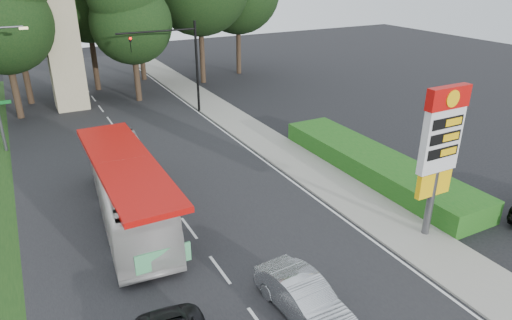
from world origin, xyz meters
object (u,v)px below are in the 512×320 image
monument (63,46)px  transit_bus (128,191)px  traffic_signal_mast (180,56)px  sedan_silver (304,298)px  gas_station_pylon (441,143)px

monument → transit_bus: size_ratio=0.93×
traffic_signal_mast → sedan_silver: bearing=-99.8°
monument → traffic_signal_mast: bearing=-38.0°
traffic_signal_mast → transit_bus: bearing=-118.6°
gas_station_pylon → sedan_silver: 8.64m
gas_station_pylon → sedan_silver: gas_station_pylon is taller
traffic_signal_mast → transit_bus: size_ratio=0.66×
traffic_signal_mast → sedan_silver: size_ratio=1.69×
monument → transit_bus: 20.67m
traffic_signal_mast → sedan_silver: (-4.10, -23.63, -3.97)m
monument → sedan_silver: bearing=-83.1°
traffic_signal_mast → sedan_silver: 24.31m
gas_station_pylon → transit_bus: bearing=146.0°
traffic_signal_mast → gas_station_pylon: bearing=-80.9°
monument → sedan_silver: (3.58, -29.63, -4.40)m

